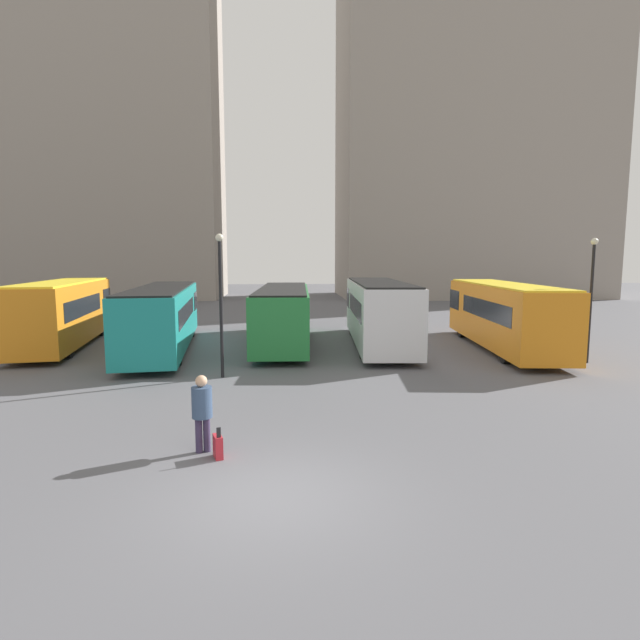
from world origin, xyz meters
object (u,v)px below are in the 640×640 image
bus_0 (64,311)px  traveler (202,407)px  bus_1 (163,315)px  suitcase (218,446)px  lamp_post_0 (221,293)px  bus_3 (378,311)px  lamp_post_1 (591,289)px  bus_2 (283,313)px  bus_4 (502,313)px

bus_0 → traveler: 17.17m
bus_1 → traveler: (3.95, -13.22, -0.60)m
bus_0 → suitcase: size_ratio=15.36×
bus_1 → lamp_post_0: (3.51, -6.04, 1.44)m
bus_3 → lamp_post_1: size_ratio=2.23×
lamp_post_1 → traveler: bearing=-148.9°
bus_3 → traveler: bearing=158.5°
bus_3 → bus_1: bearing=96.6°
bus_3 → lamp_post_1: lamp_post_1 is taller
bus_2 → lamp_post_1: 13.94m
bus_1 → lamp_post_1: 18.96m
bus_2 → traveler: bus_2 is taller
bus_0 → lamp_post_0: 11.44m
traveler → lamp_post_0: 7.48m
bus_0 → bus_4: bus_0 is taller
bus_4 → bus_1: bearing=92.4°
bus_3 → bus_4: 5.95m
suitcase → lamp_post_0: size_ratio=0.14×
suitcase → bus_1: bearing=0.1°
bus_2 → lamp_post_1: bearing=-112.4°
lamp_post_1 → suitcase: bearing=-147.2°
lamp_post_0 → lamp_post_1: bearing=5.9°
bus_2 → bus_3: 4.80m
bus_2 → lamp_post_0: bearing=164.9°
suitcase → lamp_post_1: 16.94m
lamp_post_1 → bus_4: bearing=120.2°
bus_0 → lamp_post_0: bearing=-138.7°
bus_0 → bus_3: (15.61, -0.85, -0.00)m
bus_3 → lamp_post_0: size_ratio=2.21×
lamp_post_0 → bus_3: bearing=43.1°
bus_0 → lamp_post_0: size_ratio=2.13×
bus_3 → suitcase: (-6.16, -14.06, -1.49)m
bus_4 → suitcase: 17.46m
lamp_post_1 → bus_1: bearing=166.2°
bus_0 → bus_4: (21.40, -2.26, -0.03)m
bus_0 → bus_3: size_ratio=0.96×
traveler → lamp_post_1: 16.96m
bus_0 → lamp_post_0: lamp_post_0 is taller
bus_1 → lamp_post_0: lamp_post_0 is taller
traveler → bus_3: bearing=-43.1°
bus_0 → suitcase: bus_0 is taller
bus_1 → suitcase: 14.32m
traveler → lamp_post_0: size_ratio=0.34×
bus_4 → lamp_post_1: 4.37m
bus_4 → lamp_post_1: lamp_post_1 is taller
bus_2 → suitcase: bearing=176.5°
suitcase → bus_4: bearing=-60.9°
bus_0 → lamp_post_1: 24.24m
bus_4 → traveler: size_ratio=6.59×
bus_0 → bus_2: size_ratio=0.94×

